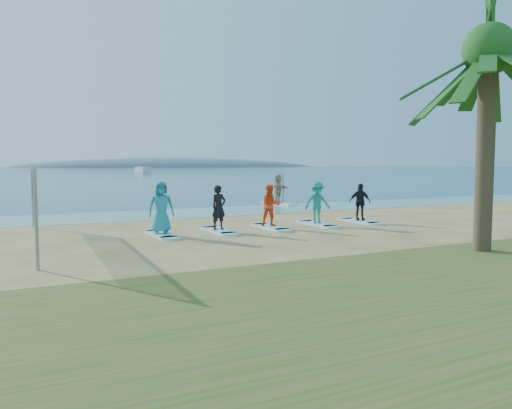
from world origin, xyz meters
name	(u,v)px	position (x,y,z in m)	size (l,w,h in m)	color
ground	(257,244)	(0.00, 0.00, 0.00)	(600.00, 600.00, 0.00)	tan
shallow_water	(164,214)	(0.00, 10.50, 0.01)	(600.00, 600.00, 0.00)	teal
ocean	(29,171)	(0.00, 160.00, 0.01)	(600.00, 600.00, 0.00)	navy
island_ridge	(178,167)	(95.00, 300.00, 0.00)	(220.00, 56.00, 18.00)	slate
volleyball_net	(33,185)	(-6.47, 3.36, 1.90)	(0.45, 9.08, 2.50)	gray
palm_tree	(489,51)	(5.24, -4.36, 5.83)	(5.60, 5.60, 7.09)	brown
paddleboard	(278,203)	(8.24, 13.20, 0.06)	(0.70, 3.00, 0.12)	silver
paddleboarder	(278,188)	(8.24, 13.20, 1.02)	(1.67, 0.53, 1.80)	tan
boat_offshore_b	(142,173)	(26.37, 119.94, 0.00)	(2.24, 5.25, 1.53)	silver
surfboard_0	(162,234)	(-2.28, 3.19, 0.04)	(0.70, 2.20, 0.09)	#A2E8FB
student_0	(161,207)	(-2.28, 3.19, 1.04)	(0.92, 0.60, 1.89)	teal
surfboard_1	(219,231)	(-0.02, 3.19, 0.04)	(0.70, 2.20, 0.09)	#A2E8FB
student_1	(219,207)	(-0.02, 3.19, 0.94)	(0.62, 0.41, 1.70)	black
surfboard_2	(271,227)	(2.23, 3.19, 0.04)	(0.70, 2.20, 0.09)	#A2E8FB
student_2	(271,206)	(2.23, 3.19, 0.92)	(0.81, 0.63, 1.66)	#EF4519
surfboard_3	(317,224)	(4.48, 3.19, 0.04)	(0.70, 2.20, 0.09)	#A2E8FB
student_3	(317,202)	(4.48, 3.19, 0.97)	(1.14, 0.65, 1.76)	#1C877B
surfboard_4	(359,221)	(6.74, 3.19, 0.04)	(0.70, 2.20, 0.09)	#A2E8FB
student_4	(360,202)	(6.74, 3.19, 0.91)	(0.96, 0.40, 1.63)	black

